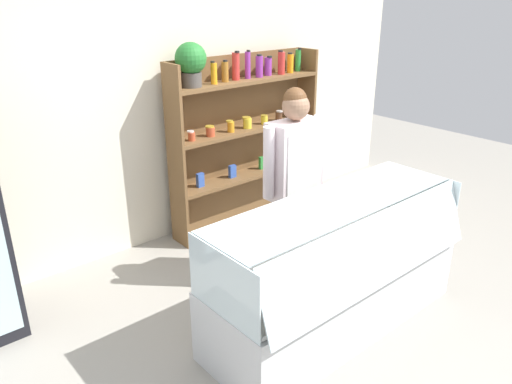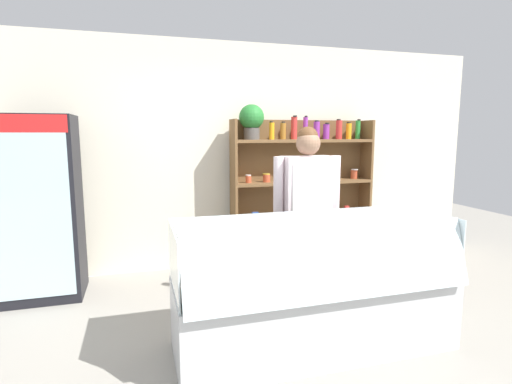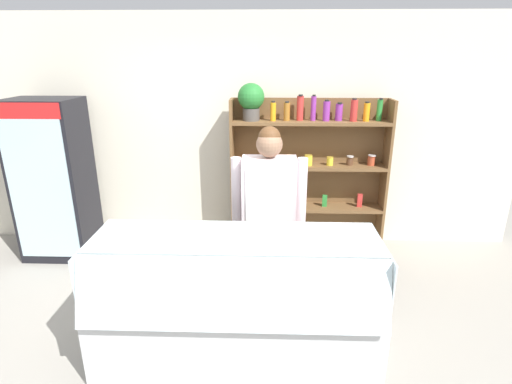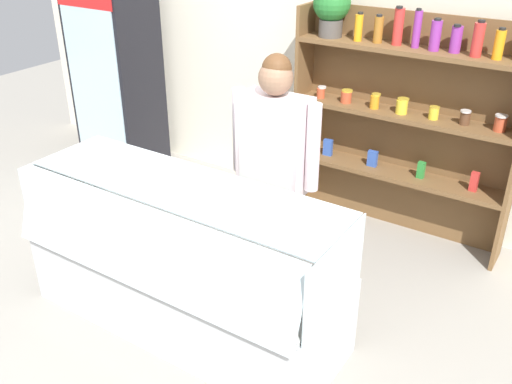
{
  "view_description": "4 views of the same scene",
  "coord_description": "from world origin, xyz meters",
  "px_view_note": "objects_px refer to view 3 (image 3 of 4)",
  "views": [
    {
      "loc": [
        -2.33,
        -2.06,
        2.41
      ],
      "look_at": [
        -0.08,
        0.56,
        0.99
      ],
      "focal_mm": 35.0,
      "sensor_mm": 36.0,
      "label": 1
    },
    {
      "loc": [
        -1.05,
        -2.66,
        1.64
      ],
      "look_at": [
        -0.05,
        0.69,
        1.12
      ],
      "focal_mm": 28.0,
      "sensor_mm": 36.0,
      "label": 2
    },
    {
      "loc": [
        0.43,
        -2.58,
        2.25
      ],
      "look_at": [
        0.33,
        0.57,
        1.16
      ],
      "focal_mm": 28.0,
      "sensor_mm": 36.0,
      "label": 3
    },
    {
      "loc": [
        2.21,
        -2.28,
        2.55
      ],
      "look_at": [
        0.49,
        0.36,
        0.9
      ],
      "focal_mm": 40.0,
      "sensor_mm": 36.0,
      "label": 4
    }
  ],
  "objects_px": {
    "shelving_unit": "(301,159)",
    "drinks_fridge": "(54,180)",
    "shop_clerk": "(269,205)",
    "deli_display_case": "(236,322)"
  },
  "relations": [
    {
      "from": "shelving_unit",
      "to": "drinks_fridge",
      "type": "bearing_deg",
      "value": -175.03
    },
    {
      "from": "shop_clerk",
      "to": "deli_display_case",
      "type": "bearing_deg",
      "value": -108.96
    },
    {
      "from": "drinks_fridge",
      "to": "deli_display_case",
      "type": "relative_size",
      "value": 0.86
    },
    {
      "from": "drinks_fridge",
      "to": "deli_display_case",
      "type": "height_order",
      "value": "drinks_fridge"
    },
    {
      "from": "deli_display_case",
      "to": "shop_clerk",
      "type": "xyz_separation_m",
      "value": [
        0.24,
        0.7,
        0.7
      ]
    },
    {
      "from": "drinks_fridge",
      "to": "shelving_unit",
      "type": "xyz_separation_m",
      "value": [
        2.79,
        0.24,
        0.21
      ]
    },
    {
      "from": "drinks_fridge",
      "to": "shelving_unit",
      "type": "relative_size",
      "value": 0.92
    },
    {
      "from": "shelving_unit",
      "to": "shop_clerk",
      "type": "height_order",
      "value": "shelving_unit"
    },
    {
      "from": "deli_display_case",
      "to": "shelving_unit",
      "type": "bearing_deg",
      "value": 72.39
    },
    {
      "from": "deli_display_case",
      "to": "shop_clerk",
      "type": "bearing_deg",
      "value": 71.04
    }
  ]
}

